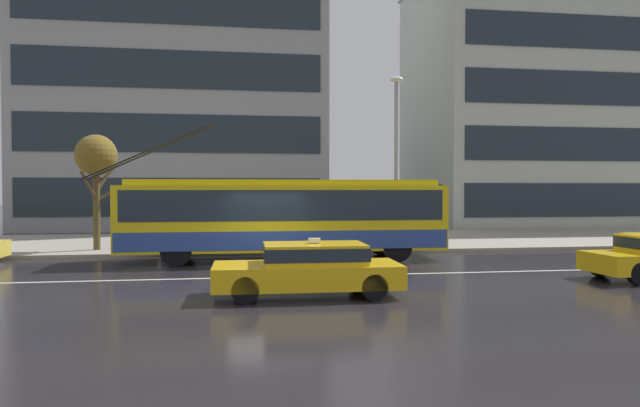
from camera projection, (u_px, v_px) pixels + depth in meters
name	position (u px, v px, depth m)	size (l,w,h in m)	color
ground_plane	(269.00, 271.00, 17.76)	(160.00, 160.00, 0.00)	#252126
sidewalk_slab	(258.00, 242.00, 26.92)	(80.00, 10.00, 0.14)	gray
lane_centre_line	(272.00, 277.00, 16.58)	(72.00, 0.14, 0.01)	silver
trolleybus	(284.00, 216.00, 20.45)	(12.63, 2.63, 4.96)	yellow
taxi_oncoming_near	(310.00, 267.00, 13.62)	(4.49, 1.83, 1.39)	yellow
bus_shelter	(272.00, 202.00, 23.75)	(3.73, 1.75, 2.49)	gray
pedestrian_at_shelter	(331.00, 211.00, 22.87)	(1.31, 1.31, 1.91)	#2C2D51
pedestrian_approaching_curb	(158.00, 211.00, 24.01)	(1.11, 1.11, 1.96)	#574E4B
pedestrian_walking_past	(294.00, 210.00, 23.39)	(1.34, 1.34, 1.95)	#262428
street_lamp	(396.00, 147.00, 23.82)	(0.60, 0.32, 7.14)	#928D9B
street_tree_bare	(96.00, 158.00, 22.64)	(1.69, 1.71, 4.60)	brown
office_tower_corner_left	(181.00, 59.00, 39.64)	(19.37, 12.16, 23.35)	#919496
office_tower_corner_right	(575.00, 102.00, 41.02)	(23.15, 11.65, 17.74)	#B3B9AC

